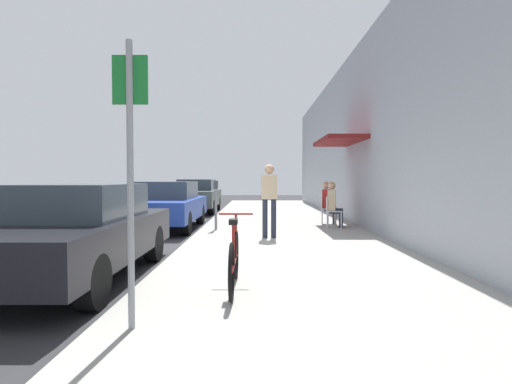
# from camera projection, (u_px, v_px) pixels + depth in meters

# --- Properties ---
(ground_plane) EXTENTS (60.00, 60.00, 0.00)m
(ground_plane) POSITION_uv_depth(u_px,v_px,m) (181.00, 253.00, 8.17)
(ground_plane) COLOR #2D2D30
(sidewalk_slab) EXTENTS (4.50, 32.00, 0.12)m
(sidewalk_slab) POSITION_uv_depth(u_px,v_px,m) (286.00, 236.00, 10.17)
(sidewalk_slab) COLOR #9E9B93
(sidewalk_slab) RESTS_ON ground_plane
(building_facade) EXTENTS (1.40, 32.00, 5.42)m
(building_facade) POSITION_uv_depth(u_px,v_px,m) (383.00, 130.00, 10.09)
(building_facade) COLOR #999EA8
(building_facade) RESTS_ON ground_plane
(parked_car_0) EXTENTS (1.80, 4.40, 1.40)m
(parked_car_0) POSITION_uv_depth(u_px,v_px,m) (78.00, 231.00, 5.98)
(parked_car_0) COLOR black
(parked_car_0) RESTS_ON ground_plane
(parked_car_1) EXTENTS (1.80, 4.40, 1.41)m
(parked_car_1) POSITION_uv_depth(u_px,v_px,m) (169.00, 205.00, 12.12)
(parked_car_1) COLOR navy
(parked_car_1) RESTS_ON ground_plane
(parked_car_2) EXTENTS (1.80, 4.40, 1.47)m
(parked_car_2) POSITION_uv_depth(u_px,v_px,m) (198.00, 195.00, 18.19)
(parked_car_2) COLOR #47514C
(parked_car_2) RESTS_ON ground_plane
(parking_meter) EXTENTS (0.12, 0.10, 1.32)m
(parking_meter) POSITION_uv_depth(u_px,v_px,m) (217.00, 201.00, 10.99)
(parking_meter) COLOR slate
(parking_meter) RESTS_ON sidewalk_slab
(street_sign) EXTENTS (0.32, 0.06, 2.60)m
(street_sign) POSITION_uv_depth(u_px,v_px,m) (131.00, 161.00, 3.67)
(street_sign) COLOR gray
(street_sign) RESTS_ON sidewalk_slab
(bicycle_0) EXTENTS (0.46, 1.71, 0.90)m
(bicycle_0) POSITION_uv_depth(u_px,v_px,m) (235.00, 260.00, 5.04)
(bicycle_0) COLOR black
(bicycle_0) RESTS_ON sidewalk_slab
(cafe_chair_0) EXTENTS (0.53, 0.53, 0.87)m
(cafe_chair_0) POSITION_uv_depth(u_px,v_px,m) (333.00, 210.00, 11.45)
(cafe_chair_0) COLOR silver
(cafe_chair_0) RESTS_ON sidewalk_slab
(seated_patron_0) EXTENTS (0.49, 0.43, 1.29)m
(seated_patron_0) POSITION_uv_depth(u_px,v_px,m) (335.00, 203.00, 11.43)
(seated_patron_0) COLOR #232838
(seated_patron_0) RESTS_ON sidewalk_slab
(cafe_chair_1) EXTENTS (0.50, 0.50, 0.87)m
(cafe_chair_1) POSITION_uv_depth(u_px,v_px,m) (327.00, 207.00, 12.40)
(cafe_chair_1) COLOR silver
(cafe_chair_1) RESTS_ON sidewalk_slab
(seated_patron_1) EXTENTS (0.47, 0.41, 1.29)m
(seated_patron_1) POSITION_uv_depth(u_px,v_px,m) (329.00, 201.00, 12.39)
(seated_patron_1) COLOR #232838
(seated_patron_1) RESTS_ON sidewalk_slab
(pedestrian_standing) EXTENTS (0.36, 0.22, 1.70)m
(pedestrian_standing) POSITION_uv_depth(u_px,v_px,m) (270.00, 195.00, 9.41)
(pedestrian_standing) COLOR #232838
(pedestrian_standing) RESTS_ON sidewalk_slab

